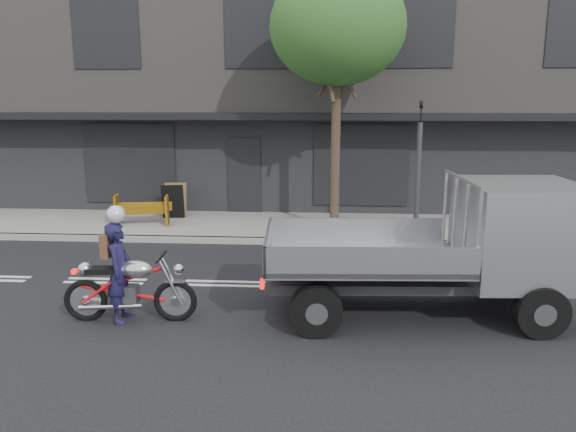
{
  "coord_description": "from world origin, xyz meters",
  "views": [
    {
      "loc": [
        1.96,
        -10.39,
        3.61
      ],
      "look_at": [
        1.22,
        0.5,
        1.28
      ],
      "focal_mm": 35.0,
      "sensor_mm": 36.0,
      "label": 1
    }
  ],
  "objects_px": {
    "motorcycle": "(130,287)",
    "sandwich_board": "(173,202)",
    "flatbed_ute": "(491,237)",
    "street_tree": "(338,27)",
    "traffic_light_pole": "(418,178)",
    "rider": "(120,272)",
    "construction_barrier": "(139,211)"
  },
  "relations": [
    {
      "from": "street_tree",
      "to": "traffic_light_pole",
      "type": "bearing_deg",
      "value": -23.03
    },
    {
      "from": "street_tree",
      "to": "traffic_light_pole",
      "type": "height_order",
      "value": "street_tree"
    },
    {
      "from": "street_tree",
      "to": "traffic_light_pole",
      "type": "distance_m",
      "value": 4.23
    },
    {
      "from": "motorcycle",
      "to": "flatbed_ute",
      "type": "xyz_separation_m",
      "value": [
        5.88,
        0.67,
        0.76
      ]
    },
    {
      "from": "traffic_light_pole",
      "to": "sandwich_board",
      "type": "xyz_separation_m",
      "value": [
        -6.62,
        1.83,
        -1.0
      ]
    },
    {
      "from": "flatbed_ute",
      "to": "rider",
      "type": "bearing_deg",
      "value": -176.79
    },
    {
      "from": "traffic_light_pole",
      "to": "construction_barrier",
      "type": "height_order",
      "value": "traffic_light_pole"
    },
    {
      "from": "rider",
      "to": "flatbed_ute",
      "type": "height_order",
      "value": "flatbed_ute"
    },
    {
      "from": "traffic_light_pole",
      "to": "rider",
      "type": "xyz_separation_m",
      "value": [
        -5.55,
        -5.26,
        -0.83
      ]
    },
    {
      "from": "flatbed_ute",
      "to": "sandwich_board",
      "type": "bearing_deg",
      "value": 134.75
    },
    {
      "from": "flatbed_ute",
      "to": "construction_barrier",
      "type": "height_order",
      "value": "flatbed_ute"
    },
    {
      "from": "street_tree",
      "to": "rider",
      "type": "height_order",
      "value": "street_tree"
    },
    {
      "from": "construction_barrier",
      "to": "street_tree",
      "type": "bearing_deg",
      "value": 0.4
    },
    {
      "from": "traffic_light_pole",
      "to": "sandwich_board",
      "type": "bearing_deg",
      "value": 164.55
    },
    {
      "from": "sandwich_board",
      "to": "street_tree",
      "type": "bearing_deg",
      "value": -18.41
    },
    {
      "from": "traffic_light_pole",
      "to": "motorcycle",
      "type": "xyz_separation_m",
      "value": [
        -5.4,
        -5.26,
        -1.07
      ]
    },
    {
      "from": "street_tree",
      "to": "motorcycle",
      "type": "height_order",
      "value": "street_tree"
    },
    {
      "from": "rider",
      "to": "street_tree",
      "type": "bearing_deg",
      "value": -33.6
    },
    {
      "from": "street_tree",
      "to": "sandwich_board",
      "type": "bearing_deg",
      "value": 168.02
    },
    {
      "from": "flatbed_ute",
      "to": "construction_barrier",
      "type": "distance_m",
      "value": 9.48
    },
    {
      "from": "construction_barrier",
      "to": "sandwich_board",
      "type": "relative_size",
      "value": 1.52
    },
    {
      "from": "construction_barrier",
      "to": "motorcycle",
      "type": "bearing_deg",
      "value": -72.88
    },
    {
      "from": "rider",
      "to": "construction_barrier",
      "type": "height_order",
      "value": "rider"
    },
    {
      "from": "flatbed_ute",
      "to": "traffic_light_pole",
      "type": "bearing_deg",
      "value": 92.87
    },
    {
      "from": "traffic_light_pole",
      "to": "flatbed_ute",
      "type": "relative_size",
      "value": 0.68
    },
    {
      "from": "street_tree",
      "to": "flatbed_ute",
      "type": "relative_size",
      "value": 1.3
    },
    {
      "from": "street_tree",
      "to": "rider",
      "type": "bearing_deg",
      "value": -120.14
    },
    {
      "from": "flatbed_ute",
      "to": "construction_barrier",
      "type": "bearing_deg",
      "value": 141.99
    },
    {
      "from": "street_tree",
      "to": "flatbed_ute",
      "type": "distance_m",
      "value": 7.16
    },
    {
      "from": "motorcycle",
      "to": "sandwich_board",
      "type": "distance_m",
      "value": 7.2
    },
    {
      "from": "rider",
      "to": "construction_barrier",
      "type": "distance_m",
      "value": 6.32
    },
    {
      "from": "motorcycle",
      "to": "rider",
      "type": "distance_m",
      "value": 0.29
    }
  ]
}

